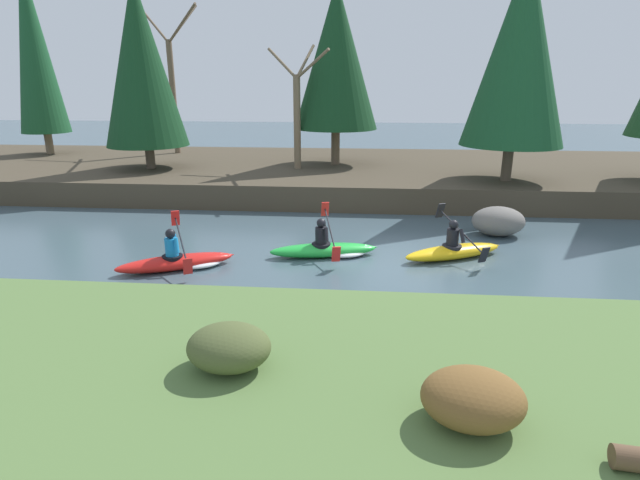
# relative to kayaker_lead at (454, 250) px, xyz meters

# --- Properties ---
(ground_plane) EXTENTS (90.00, 90.00, 0.00)m
(ground_plane) POSITION_rel_kayaker_lead_xyz_m (-1.84, -0.63, -0.22)
(ground_plane) COLOR #425660
(riverbank_near) EXTENTS (44.00, 6.82, 0.69)m
(riverbank_near) POSITION_rel_kayaker_lead_xyz_m (-1.84, -7.27, 0.12)
(riverbank_near) COLOR #56753D
(riverbank_near) RESTS_ON ground
(riverbank_far) EXTENTS (44.00, 10.36, 0.88)m
(riverbank_far) POSITION_rel_kayaker_lead_xyz_m (-1.84, 9.44, 0.22)
(riverbank_far) COLOR #473D2D
(riverbank_far) RESTS_ON ground
(conifer_tree_far_left) EXTENTS (2.22, 2.22, 8.85)m
(conifer_tree_far_left) POSITION_rel_kayaker_lead_xyz_m (-17.64, 11.28, 5.59)
(conifer_tree_far_left) COLOR #7A664C
(conifer_tree_far_left) RESTS_ON riverbank_far
(conifer_tree_left) EXTENTS (3.20, 3.20, 7.19)m
(conifer_tree_left) POSITION_rel_kayaker_lead_xyz_m (-10.95, 7.52, 4.70)
(conifer_tree_left) COLOR brown
(conifer_tree_left) RESTS_ON riverbank_far
(conifer_tree_mid_left) EXTENTS (3.44, 3.44, 7.18)m
(conifer_tree_mid_left) POSITION_rel_kayaker_lead_xyz_m (-3.52, 9.24, 4.99)
(conifer_tree_mid_left) COLOR brown
(conifer_tree_mid_left) RESTS_ON riverbank_far
(conifer_tree_centre) EXTENTS (3.46, 3.46, 7.49)m
(conifer_tree_centre) POSITION_rel_kayaker_lead_xyz_m (2.75, 6.06, 5.02)
(conifer_tree_centre) COLOR brown
(conifer_tree_centre) RESTS_ON riverbank_far
(bare_tree_upstream) EXTENTS (3.85, 3.80, 7.00)m
(bare_tree_upstream) POSITION_rel_kayaker_lead_xyz_m (-11.50, 12.23, 3.96)
(bare_tree_upstream) COLOR brown
(bare_tree_upstream) RESTS_ON riverbank_far
(bare_tree_mid_upstream) EXTENTS (2.70, 2.67, 4.82)m
(bare_tree_mid_upstream) POSITION_rel_kayaker_lead_xyz_m (-4.97, 8.12, 2.94)
(bare_tree_mid_upstream) COLOR #7A664C
(bare_tree_mid_upstream) RESTS_ON riverbank_far
(shrub_clump_nearest) EXTENTS (1.09, 0.91, 0.59)m
(shrub_clump_nearest) POSITION_rel_kayaker_lead_xyz_m (-3.99, -6.52, 0.76)
(shrub_clump_nearest) COLOR #4C562D
(shrub_clump_nearest) RESTS_ON riverbank_near
(shrub_clump_second) EXTENTS (1.12, 0.93, 0.61)m
(shrub_clump_second) POSITION_rel_kayaker_lead_xyz_m (-1.09, -7.37, 0.77)
(shrub_clump_second) COLOR brown
(shrub_clump_second) RESTS_ON riverbank_near
(kayaker_lead) EXTENTS (2.70, 1.95, 1.20)m
(kayaker_lead) POSITION_rel_kayaker_lead_xyz_m (0.00, 0.00, 0.00)
(kayaker_lead) COLOR yellow
(kayaker_lead) RESTS_ON ground
(kayaker_middle) EXTENTS (2.79, 2.06, 1.20)m
(kayaker_middle) POSITION_rel_kayaker_lead_xyz_m (-3.17, -0.13, -0.02)
(kayaker_middle) COLOR green
(kayaker_middle) RESTS_ON ground
(kayaker_trailing) EXTENTS (2.68, 1.93, 1.20)m
(kayaker_trailing) POSITION_rel_kayaker_lead_xyz_m (-6.59, -1.31, -0.02)
(kayaker_trailing) COLOR red
(kayaker_trailing) RESTS_ON ground
(boulder_midstream) EXTENTS (1.49, 1.16, 0.84)m
(boulder_midstream) POSITION_rel_kayaker_lead_xyz_m (1.59, 2.13, 0.20)
(boulder_midstream) COLOR slate
(boulder_midstream) RESTS_ON ground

